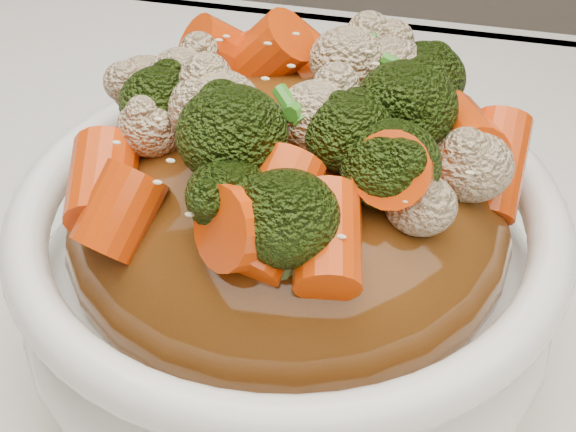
# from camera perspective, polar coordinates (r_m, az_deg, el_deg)

# --- Properties ---
(bowl) EXTENTS (0.32, 0.32, 0.09)m
(bowl) POSITION_cam_1_polar(r_m,az_deg,el_deg) (0.41, 0.00, -3.96)
(bowl) COLOR white
(bowl) RESTS_ON tablecloth
(sauce_base) EXTENTS (0.25, 0.25, 0.11)m
(sauce_base) POSITION_cam_1_polar(r_m,az_deg,el_deg) (0.38, 0.00, -0.39)
(sauce_base) COLOR #572E0E
(sauce_base) RESTS_ON bowl
(carrots) EXTENTS (0.25, 0.25, 0.06)m
(carrots) POSITION_cam_1_polar(r_m,az_deg,el_deg) (0.34, 0.00, 8.56)
(carrots) COLOR #DC4007
(carrots) RESTS_ON sauce_base
(broccoli) EXTENTS (0.25, 0.25, 0.05)m
(broccoli) POSITION_cam_1_polar(r_m,az_deg,el_deg) (0.34, 0.00, 8.40)
(broccoli) COLOR black
(broccoli) RESTS_ON sauce_base
(cauliflower) EXTENTS (0.25, 0.25, 0.04)m
(cauliflower) POSITION_cam_1_polar(r_m,az_deg,el_deg) (0.35, 0.00, 8.08)
(cauliflower) COLOR beige
(cauliflower) RESTS_ON sauce_base
(scallions) EXTENTS (0.19, 0.19, 0.02)m
(scallions) POSITION_cam_1_polar(r_m,az_deg,el_deg) (0.34, 0.00, 8.72)
(scallions) COLOR #2D761B
(scallions) RESTS_ON sauce_base
(sesame_seeds) EXTENTS (0.23, 0.23, 0.01)m
(sesame_seeds) POSITION_cam_1_polar(r_m,az_deg,el_deg) (0.34, 0.00, 8.72)
(sesame_seeds) COLOR beige
(sesame_seeds) RESTS_ON sauce_base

